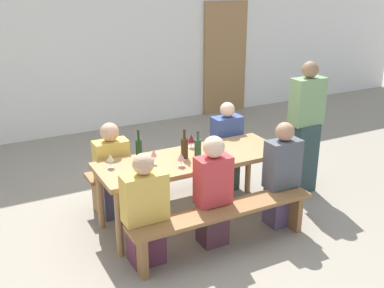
{
  "coord_description": "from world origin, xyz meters",
  "views": [
    {
      "loc": [
        -2.13,
        -4.06,
        2.61
      ],
      "look_at": [
        0.0,
        0.0,
        0.9
      ],
      "focal_mm": 43.54,
      "sensor_mm": 36.0,
      "label": 1
    }
  ],
  "objects": [
    {
      "name": "seated_guest_near_2",
      "position": [
        0.81,
        -0.51,
        0.55
      ],
      "size": [
        0.37,
        0.24,
        1.16
      ],
      "rotation": [
        0.0,
        0.0,
        1.57
      ],
      "color": "#544668",
      "rests_on": "ground"
    },
    {
      "name": "seated_guest_far_1",
      "position": [
        0.75,
        0.51,
        0.53
      ],
      "size": [
        0.37,
        0.24,
        1.13
      ],
      "rotation": [
        0.0,
        0.0,
        -1.57
      ],
      "color": "#354842",
      "rests_on": "ground"
    },
    {
      "name": "ground_plane",
      "position": [
        0.0,
        0.0,
        0.0
      ],
      "size": [
        24.0,
        24.0,
        0.0
      ],
      "primitive_type": "plane",
      "color": "gray"
    },
    {
      "name": "bench_far",
      "position": [
        0.0,
        0.66,
        0.35
      ],
      "size": [
        1.95,
        0.3,
        0.45
      ],
      "color": "olive",
      "rests_on": "ground"
    },
    {
      "name": "seated_guest_near_1",
      "position": [
        -0.03,
        -0.51,
        0.56
      ],
      "size": [
        0.35,
        0.24,
        1.15
      ],
      "rotation": [
        0.0,
        0.0,
        1.57
      ],
      "color": "#522E3A",
      "rests_on": "ground"
    },
    {
      "name": "wine_glass_1",
      "position": [
        -0.85,
        0.13,
        0.85
      ],
      "size": [
        0.07,
        0.07,
        0.15
      ],
      "color": "silver",
      "rests_on": "tasting_table"
    },
    {
      "name": "wine_glass_3",
      "position": [
        -0.21,
        -0.16,
        0.85
      ],
      "size": [
        0.08,
        0.08,
        0.14
      ],
      "color": "silver",
      "rests_on": "tasting_table"
    },
    {
      "name": "wine_bottle_2",
      "position": [
        -0.53,
        0.18,
        0.87
      ],
      "size": [
        0.07,
        0.07,
        0.34
      ],
      "color": "#143319",
      "rests_on": "tasting_table"
    },
    {
      "name": "seated_guest_near_0",
      "position": [
        -0.75,
        -0.51,
        0.52
      ],
      "size": [
        0.42,
        0.24,
        1.11
      ],
      "rotation": [
        0.0,
        0.0,
        1.57
      ],
      "color": "#582A3E",
      "rests_on": "ground"
    },
    {
      "name": "wine_bottle_0",
      "position": [
        0.04,
        -0.06,
        0.86
      ],
      "size": [
        0.07,
        0.07,
        0.3
      ],
      "color": "#234C2D",
      "rests_on": "tasting_table"
    },
    {
      "name": "wooden_door",
      "position": [
        2.54,
        3.49,
        1.05
      ],
      "size": [
        0.9,
        0.06,
        2.1
      ],
      "primitive_type": "cube",
      "color": "#9E7247",
      "rests_on": "ground"
    },
    {
      "name": "tasting_table",
      "position": [
        0.0,
        0.0,
        0.67
      ],
      "size": [
        2.05,
        0.72,
        0.75
      ],
      "color": "#9E7247",
      "rests_on": "ground"
    },
    {
      "name": "wine_bottle_1",
      "position": [
        -0.08,
        0.02,
        0.87
      ],
      "size": [
        0.08,
        0.08,
        0.32
      ],
      "color": "#332814",
      "rests_on": "tasting_table"
    },
    {
      "name": "seated_guest_far_0",
      "position": [
        -0.73,
        0.51,
        0.52
      ],
      "size": [
        0.37,
        0.24,
        1.1
      ],
      "rotation": [
        0.0,
        0.0,
        -1.57
      ],
      "color": "#474868",
      "rests_on": "ground"
    },
    {
      "name": "standing_host",
      "position": [
        1.57,
        0.04,
        0.79
      ],
      "size": [
        0.41,
        0.24,
        1.64
      ],
      "rotation": [
        0.0,
        0.0,
        3.14
      ],
      "color": "#2B3F40",
      "rests_on": "ground"
    },
    {
      "name": "bench_near",
      "position": [
        0.0,
        -0.66,
        0.35
      ],
      "size": [
        1.95,
        0.3,
        0.45
      ],
      "color": "olive",
      "rests_on": "ground"
    },
    {
      "name": "wine_glass_2",
      "position": [
        -0.43,
        0.01,
        0.86
      ],
      "size": [
        0.07,
        0.07,
        0.16
      ],
      "color": "silver",
      "rests_on": "tasting_table"
    },
    {
      "name": "wine_glass_0",
      "position": [
        0.13,
        0.26,
        0.86
      ],
      "size": [
        0.07,
        0.07,
        0.16
      ],
      "color": "silver",
      "rests_on": "tasting_table"
    },
    {
      "name": "back_wall",
      "position": [
        0.0,
        3.63,
        1.6
      ],
      "size": [
        14.0,
        0.2,
        3.2
      ],
      "primitive_type": "cube",
      "color": "white",
      "rests_on": "ground"
    }
  ]
}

